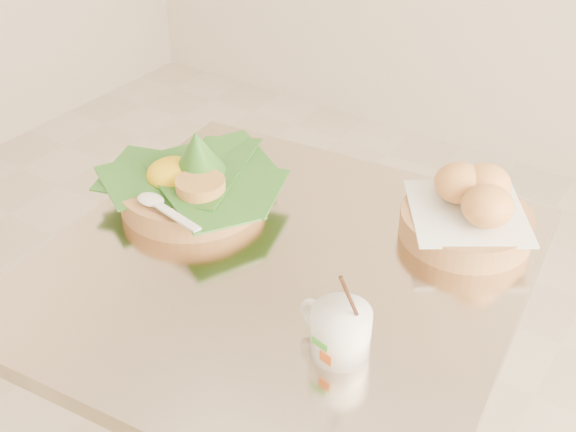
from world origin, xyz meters
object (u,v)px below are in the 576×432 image
Objects in this scene: rice_basket at (191,181)px; bread_basket at (470,211)px; cafe_table at (281,366)px; coffee_mug at (339,330)px.

bread_basket is at bearing 22.61° from rice_basket.
cafe_table is 5.70× the size of coffee_mug.
cafe_table is 3.14× the size of bread_basket.
cafe_table is at bearing 147.33° from coffee_mug.
rice_basket is 0.46m from bread_basket.
bread_basket is at bearing 48.91° from cafe_table.
bread_basket is (0.42, 0.18, 0.00)m from rice_basket.
bread_basket is 1.82× the size of coffee_mug.
coffee_mug is at bearing -95.94° from bread_basket.
cafe_table is 0.41m from bread_basket.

